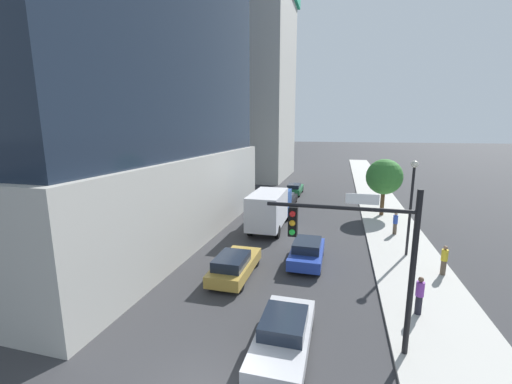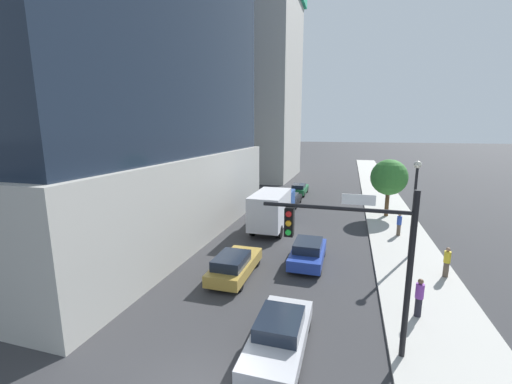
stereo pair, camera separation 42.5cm
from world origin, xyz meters
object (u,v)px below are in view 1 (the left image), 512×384
object	(u,v)px
traffic_light_pole	(359,243)
box_truck	(270,207)
pedestrian_blue_shirt	(395,223)
car_black	(287,199)
car_green	(295,189)
car_silver	(283,335)
construction_building	(243,72)
pedestrian_yellow_shirt	(444,260)
car_blue	(307,252)
pedestrian_purple_shirt	(419,295)
street_tree	(384,177)
street_lamp	(412,195)
car_gold	(234,265)

from	to	relation	value
traffic_light_pole	box_truck	size ratio (longest dim) A/B	0.82
box_truck	pedestrian_blue_shirt	xyz separation A→B (m)	(9.63, 0.52, -0.76)
traffic_light_pole	car_black	world-z (taller)	traffic_light_pole
car_green	car_silver	bearing A→B (deg)	-82.76
construction_building	car_silver	xyz separation A→B (m)	(14.39, -42.52, -16.47)
pedestrian_yellow_shirt	pedestrian_blue_shirt	bearing A→B (deg)	102.52
car_blue	pedestrian_purple_shirt	bearing A→B (deg)	-40.78
car_green	pedestrian_yellow_shirt	bearing A→B (deg)	-61.68
construction_building	pedestrian_yellow_shirt	distance (m)	43.74
street_tree	pedestrian_purple_shirt	size ratio (longest dim) A/B	3.05
construction_building	pedestrian_blue_shirt	world-z (taller)	construction_building
traffic_light_pole	car_blue	size ratio (longest dim) A/B	1.39
car_blue	car_black	world-z (taller)	car_blue
traffic_light_pole	car_green	size ratio (longest dim) A/B	1.30
car_silver	car_green	xyz separation A→B (m)	(-3.68, 28.94, 0.02)
traffic_light_pole	street_tree	xyz separation A→B (m)	(3.17, 19.92, -0.41)
street_lamp	car_black	xyz separation A→B (m)	(-9.72, 12.09, -3.41)
car_blue	pedestrian_blue_shirt	xyz separation A→B (m)	(5.96, 6.79, 0.29)
pedestrian_yellow_shirt	car_silver	bearing A→B (deg)	-132.13
car_silver	pedestrian_yellow_shirt	distance (m)	11.14
pedestrian_purple_shirt	pedestrian_yellow_shirt	xyz separation A→B (m)	(2.19, 4.55, -0.03)
car_blue	pedestrian_blue_shirt	bearing A→B (deg)	48.74
car_silver	car_green	size ratio (longest dim) A/B	1.03
street_tree	pedestrian_blue_shirt	world-z (taller)	street_tree
car_black	pedestrian_blue_shirt	distance (m)	12.42
construction_building	street_lamp	xyz separation A→B (m)	(20.44, -31.72, -13.08)
traffic_light_pole	pedestrian_blue_shirt	distance (m)	14.96
car_gold	pedestrian_blue_shirt	bearing A→B (deg)	45.24
traffic_light_pole	pedestrian_yellow_shirt	size ratio (longest dim) A/B	3.59
traffic_light_pole	street_lamp	world-z (taller)	street_lamp
construction_building	traffic_light_pole	xyz separation A→B (m)	(16.86, -41.68, -13.02)
construction_building	street_tree	xyz separation A→B (m)	(20.03, -21.76, -13.43)
car_silver	car_black	world-z (taller)	car_silver
traffic_light_pole	pedestrian_purple_shirt	xyz separation A→B (m)	(2.81, 2.86, -3.12)
street_tree	car_green	world-z (taller)	street_tree
car_green	box_truck	size ratio (longest dim) A/B	0.63
construction_building	street_lamp	world-z (taller)	construction_building
car_green	box_truck	bearing A→B (deg)	-90.00
construction_building	pedestrian_purple_shirt	distance (m)	46.41
car_black	pedestrian_yellow_shirt	size ratio (longest dim) A/B	2.85
traffic_light_pole	car_gold	world-z (taller)	traffic_light_pole
car_green	car_gold	bearing A→B (deg)	-90.00
car_green	pedestrian_purple_shirt	distance (m)	26.78
traffic_light_pole	car_blue	distance (m)	8.53
street_lamp	box_truck	bearing A→B (deg)	159.00
car_silver	car_green	bearing A→B (deg)	97.24
construction_building	car_gold	world-z (taller)	construction_building
car_silver	car_black	xyz separation A→B (m)	(-3.68, 22.89, -0.03)
street_tree	car_green	size ratio (longest dim) A/B	1.14
street_tree	pedestrian_yellow_shirt	bearing A→B (deg)	-81.69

